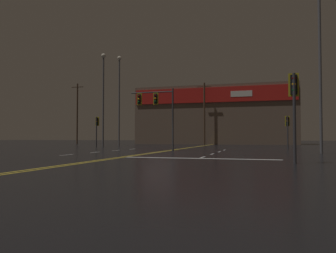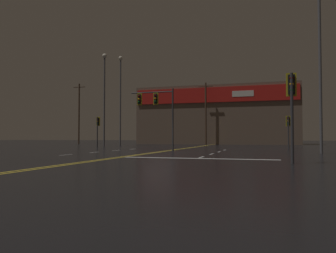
{
  "view_description": "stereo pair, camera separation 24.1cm",
  "coord_description": "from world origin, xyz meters",
  "px_view_note": "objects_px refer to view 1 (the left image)",
  "views": [
    {
      "loc": [
        7.47,
        -23.36,
        1.09
      ],
      "look_at": [
        0.0,
        2.58,
        2.0
      ],
      "focal_mm": 35.0,
      "sensor_mm": 36.0,
      "label": 1
    },
    {
      "loc": [
        7.7,
        -23.29,
        1.09
      ],
      "look_at": [
        0.0,
        2.58,
        2.0
      ],
      "focal_mm": 35.0,
      "sensor_mm": 36.0,
      "label": 2
    }
  ],
  "objects_px": {
    "traffic_signal_median": "(155,104)",
    "streetlight_near_right": "(119,90)",
    "traffic_signal_corner_northeast": "(287,125)",
    "traffic_signal_corner_northwest": "(97,125)",
    "traffic_signal_corner_southeast": "(294,97)",
    "streetlight_near_left": "(103,88)",
    "streetlight_median_approach": "(320,43)"
  },
  "relations": [
    {
      "from": "traffic_signal_median",
      "to": "streetlight_near_right",
      "type": "xyz_separation_m",
      "value": [
        -10.29,
        15.4,
        3.71
      ]
    },
    {
      "from": "traffic_signal_corner_northeast",
      "to": "traffic_signal_corner_northwest",
      "type": "height_order",
      "value": "traffic_signal_corner_northwest"
    },
    {
      "from": "traffic_signal_median",
      "to": "traffic_signal_corner_southeast",
      "type": "xyz_separation_m",
      "value": [
        9.83,
        -10.95,
        -1.05
      ]
    },
    {
      "from": "traffic_signal_median",
      "to": "streetlight_near_right",
      "type": "height_order",
      "value": "streetlight_near_right"
    },
    {
      "from": "traffic_signal_median",
      "to": "traffic_signal_corner_southeast",
      "type": "bearing_deg",
      "value": -48.11
    },
    {
      "from": "traffic_signal_corner_southeast",
      "to": "traffic_signal_corner_northeast",
      "type": "height_order",
      "value": "traffic_signal_corner_southeast"
    },
    {
      "from": "traffic_signal_median",
      "to": "traffic_signal_corner_southeast",
      "type": "distance_m",
      "value": 14.75
    },
    {
      "from": "traffic_signal_corner_northwest",
      "to": "streetlight_near_left",
      "type": "bearing_deg",
      "value": 106.54
    },
    {
      "from": "traffic_signal_corner_northeast",
      "to": "streetlight_near_right",
      "type": "relative_size",
      "value": 0.26
    },
    {
      "from": "traffic_signal_corner_southeast",
      "to": "traffic_signal_corner_northeast",
      "type": "bearing_deg",
      "value": 86.8
    },
    {
      "from": "traffic_signal_corner_northwest",
      "to": "streetlight_near_left",
      "type": "height_order",
      "value": "streetlight_near_left"
    },
    {
      "from": "traffic_signal_corner_southeast",
      "to": "traffic_signal_corner_northwest",
      "type": "distance_m",
      "value": 26.03
    },
    {
      "from": "traffic_signal_median",
      "to": "traffic_signal_corner_northeast",
      "type": "distance_m",
      "value": 13.28
    },
    {
      "from": "traffic_signal_corner_southeast",
      "to": "traffic_signal_corner_northeast",
      "type": "xyz_separation_m",
      "value": [
        1.03,
        18.45,
        -0.5
      ]
    },
    {
      "from": "traffic_signal_corner_northwest",
      "to": "streetlight_near_left",
      "type": "relative_size",
      "value": 0.3
    },
    {
      "from": "traffic_signal_median",
      "to": "streetlight_near_left",
      "type": "relative_size",
      "value": 0.45
    },
    {
      "from": "traffic_signal_corner_northeast",
      "to": "streetlight_median_approach",
      "type": "height_order",
      "value": "streetlight_median_approach"
    },
    {
      "from": "traffic_signal_corner_southeast",
      "to": "traffic_signal_median",
      "type": "bearing_deg",
      "value": 131.89
    },
    {
      "from": "traffic_signal_corner_northwest",
      "to": "traffic_signal_corner_northeast",
      "type": "bearing_deg",
      "value": 1.6
    },
    {
      "from": "traffic_signal_median",
      "to": "traffic_signal_corner_northeast",
      "type": "bearing_deg",
      "value": 34.61
    },
    {
      "from": "traffic_signal_corner_northeast",
      "to": "streetlight_near_right",
      "type": "distance_m",
      "value": 23.18
    },
    {
      "from": "traffic_signal_median",
      "to": "streetlight_near_left",
      "type": "xyz_separation_m",
      "value": [
        -10.1,
        10.36,
        3.23
      ]
    },
    {
      "from": "traffic_signal_corner_southeast",
      "to": "streetlight_near_left",
      "type": "height_order",
      "value": "streetlight_near_left"
    },
    {
      "from": "traffic_signal_corner_northwest",
      "to": "streetlight_near_right",
      "type": "height_order",
      "value": "streetlight_near_right"
    },
    {
      "from": "traffic_signal_corner_northwest",
      "to": "streetlight_near_right",
      "type": "relative_size",
      "value": 0.27
    },
    {
      "from": "streetlight_median_approach",
      "to": "traffic_signal_corner_northeast",
      "type": "bearing_deg",
      "value": 99.73
    },
    {
      "from": "streetlight_near_right",
      "to": "streetlight_median_approach",
      "type": "distance_m",
      "value": 28.22
    },
    {
      "from": "streetlight_median_approach",
      "to": "streetlight_near_right",
      "type": "bearing_deg",
      "value": 143.46
    },
    {
      "from": "streetlight_near_right",
      "to": "traffic_signal_corner_southeast",
      "type": "bearing_deg",
      "value": -52.64
    },
    {
      "from": "traffic_signal_corner_northwest",
      "to": "streetlight_median_approach",
      "type": "xyz_separation_m",
      "value": [
        21.47,
        -8.34,
        5.09
      ]
    },
    {
      "from": "streetlight_near_left",
      "to": "traffic_signal_median",
      "type": "bearing_deg",
      "value": -45.72
    },
    {
      "from": "traffic_signal_corner_southeast",
      "to": "traffic_signal_corner_northwest",
      "type": "xyz_separation_m",
      "value": [
        -18.91,
        17.89,
        -0.33
      ]
    }
  ]
}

